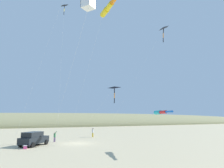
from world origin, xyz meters
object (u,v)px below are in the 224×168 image
object	(u,v)px
person_child_green_jacket	(55,136)
kite_delta_striped_overhead	(64,6)
cooler_box	(25,147)
kite_windsock_black_fish_shape	(109,7)
person_adult_flyer	(93,132)
kite_delta_blue_topmost	(114,88)
parked_car	(34,139)
kite_windsock_red_high_left	(161,112)
kite_delta_yellow_midlevel	(163,28)

from	to	relation	value
person_child_green_jacket	kite_delta_striped_overhead	world-z (taller)	kite_delta_striped_overhead
cooler_box	kite_windsock_black_fish_shape	distance (m)	19.46
person_adult_flyer	kite_delta_striped_overhead	size ratio (longest dim) A/B	0.09
kite_delta_blue_topmost	kite_delta_striped_overhead	size ratio (longest dim) A/B	0.44
parked_car	kite_windsock_red_high_left	bearing A→B (deg)	54.65
person_adult_flyer	kite_delta_blue_topmost	xyz separation A→B (m)	(9.25, 0.71, 7.20)
cooler_box	kite_delta_blue_topmost	size ratio (longest dim) A/B	0.07
kite_delta_blue_topmost	kite_windsock_red_high_left	bearing A→B (deg)	16.68
cooler_box	kite_delta_yellow_midlevel	size ratio (longest dim) A/B	0.03
kite_delta_blue_topmost	kite_delta_striped_overhead	world-z (taller)	kite_delta_striped_overhead
kite_delta_striped_overhead	kite_windsock_red_high_left	bearing A→B (deg)	55.51
cooler_box	person_adult_flyer	size ratio (longest dim) A/B	0.34
cooler_box	kite_windsock_red_high_left	xyz separation A→B (m)	(7.42, 14.60, 4.18)
parked_car	kite_delta_striped_overhead	size ratio (longest dim) A/B	0.23
parked_car	kite_delta_blue_topmost	world-z (taller)	kite_delta_blue_topmost
cooler_box	kite_delta_striped_overhead	bearing A→B (deg)	87.77
parked_car	person_adult_flyer	size ratio (longest dim) A/B	2.46
kite_windsock_red_high_left	kite_delta_yellow_midlevel	world-z (taller)	kite_delta_yellow_midlevel
kite_delta_blue_topmost	kite_delta_striped_overhead	distance (m)	13.79
parked_car	kite_delta_yellow_midlevel	size ratio (longest dim) A/B	0.22
kite_delta_blue_topmost	kite_delta_yellow_midlevel	bearing A→B (deg)	101.51
parked_car	kite_windsock_red_high_left	distance (m)	17.10
parked_car	person_child_green_jacket	bearing A→B (deg)	136.28
kite_windsock_red_high_left	parked_car	bearing A→B (deg)	-125.35
cooler_box	kite_delta_yellow_midlevel	distance (m)	30.76
parked_car	kite_delta_striped_overhead	distance (m)	18.80
kite_windsock_red_high_left	kite_windsock_black_fish_shape	world-z (taller)	kite_windsock_black_fish_shape
person_adult_flyer	kite_windsock_black_fish_shape	distance (m)	23.72
cooler_box	person_adult_flyer	distance (m)	15.32
kite_windsock_black_fish_shape	kite_windsock_red_high_left	bearing A→B (deg)	92.42
parked_car	person_child_green_jacket	distance (m)	4.43
person_adult_flyer	kite_delta_striped_overhead	bearing A→B (deg)	-35.28
person_adult_flyer	kite_delta_striped_overhead	distance (m)	22.32
person_child_green_jacket	kite_delta_yellow_midlevel	size ratio (longest dim) A/B	0.08
kite_windsock_black_fish_shape	kite_delta_blue_topmost	bearing A→B (deg)	155.12
person_adult_flyer	kite_delta_yellow_midlevel	bearing A→B (deg)	58.87
kite_windsock_black_fish_shape	kite_delta_yellow_midlevel	xyz separation A→B (m)	(-10.91, 14.95, 4.21)
parked_car	kite_windsock_red_high_left	size ratio (longest dim) A/B	0.30
kite_windsock_red_high_left	kite_delta_blue_topmost	distance (m)	9.57
cooler_box	kite_windsock_red_high_left	bearing A→B (deg)	63.05
cooler_box	kite_windsock_red_high_left	world-z (taller)	kite_windsock_red_high_left
kite_delta_yellow_midlevel	kite_windsock_black_fish_shape	bearing A→B (deg)	-53.88
kite_delta_yellow_midlevel	kite_delta_striped_overhead	distance (m)	19.30
person_adult_flyer	kite_windsock_black_fish_shape	xyz separation A→B (m)	(17.93, -3.32, 15.16)
person_child_green_jacket	kite_delta_blue_topmost	bearing A→B (deg)	60.99
person_child_green_jacket	kite_delta_blue_topmost	xyz separation A→B (m)	(4.48, 8.08, 7.32)
cooler_box	person_child_green_jacket	bearing A→B (deg)	143.82
kite_windsock_red_high_left	kite_delta_striped_overhead	distance (m)	19.70
kite_delta_yellow_midlevel	kite_delta_blue_topmost	bearing A→B (deg)	-78.49
parked_car	kite_windsock_black_fish_shape	xyz separation A→B (m)	(9.97, 7.11, 15.21)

